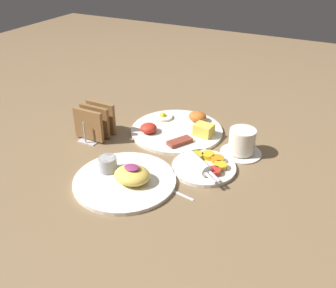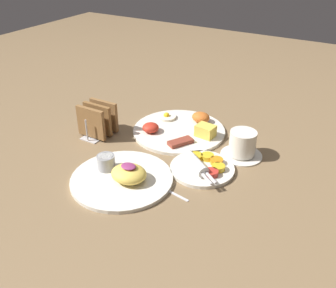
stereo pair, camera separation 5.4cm
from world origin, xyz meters
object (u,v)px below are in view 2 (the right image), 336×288
Objects in this scene: toast_rack at (98,120)px; coffee_cup at (242,145)px; plate_foreground at (122,176)px; plate_breakfast at (181,129)px; plate_condiments at (202,166)px.

coffee_cup is (0.44, 0.11, -0.01)m from toast_rack.
plate_foreground is 2.22× the size of coffee_cup.
plate_breakfast is 0.22m from coffee_cup.
coffee_cup is at bearing 50.61° from plate_foreground.
plate_breakfast is 1.11× the size of plate_foreground.
plate_breakfast is at bearing 170.36° from coffee_cup.
coffee_cup is (0.22, 0.27, 0.02)m from plate_foreground.
plate_breakfast is 2.45× the size of coffee_cup.
toast_rack is (-0.22, -0.14, 0.04)m from plate_breakfast.
coffee_cup is (0.22, -0.04, 0.03)m from plate_breakfast.
plate_foreground reaches higher than plate_condiments.
plate_foreground is at bearing -37.80° from toast_rack.
plate_foreground reaches higher than plate_breakfast.
plate_breakfast is 2.54× the size of toast_rack.
plate_condiments is at bearing -2.71° from toast_rack.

